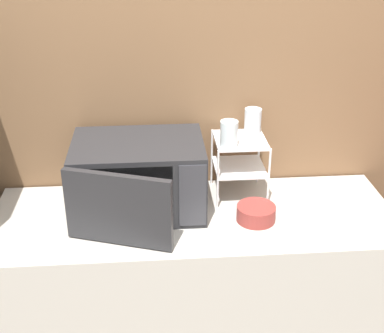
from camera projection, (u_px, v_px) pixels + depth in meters
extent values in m
cube|color=brown|center=(188.00, 103.00, 2.55)|extent=(8.00, 0.06, 2.60)
cube|color=#B7B2A8|center=(194.00, 294.00, 2.59)|extent=(1.81, 0.65, 0.90)
cube|color=#262628|center=(139.00, 176.00, 2.39)|extent=(0.58, 0.41, 0.32)
cube|color=#B7B2A8|center=(123.00, 198.00, 2.21)|extent=(0.41, 0.01, 0.28)
cube|color=#333338|center=(193.00, 196.00, 2.22)|extent=(0.11, 0.01, 0.29)
cube|color=#262628|center=(118.00, 210.00, 2.12)|extent=(0.43, 0.18, 0.31)
cylinder|color=white|center=(218.00, 180.00, 2.39)|extent=(0.01, 0.01, 0.29)
cylinder|color=white|center=(269.00, 178.00, 2.41)|extent=(0.01, 0.01, 0.29)
cylinder|color=white|center=(212.00, 157.00, 2.60)|extent=(0.01, 0.01, 0.29)
cylinder|color=white|center=(259.00, 156.00, 2.62)|extent=(0.01, 0.01, 0.29)
cube|color=white|center=(239.00, 167.00, 2.51)|extent=(0.23, 0.24, 0.01)
cube|color=white|center=(240.00, 140.00, 2.44)|extent=(0.23, 0.24, 0.01)
cylinder|color=silver|center=(229.00, 134.00, 2.34)|extent=(0.08, 0.08, 0.12)
cylinder|color=silver|center=(253.00, 121.00, 2.49)|extent=(0.08, 0.08, 0.12)
cylinder|color=maroon|center=(256.00, 219.00, 2.35)|extent=(0.09, 0.09, 0.01)
cylinder|color=maroon|center=(256.00, 213.00, 2.34)|extent=(0.17, 0.17, 0.07)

